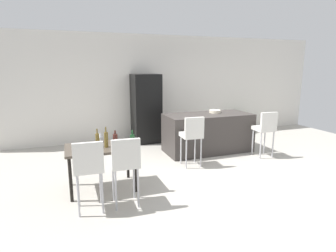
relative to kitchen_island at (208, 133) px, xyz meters
The scene contains 16 objects.
ground_plane 1.10m from the kitchen_island, 114.53° to the right, with size 10.00×10.00×0.00m, color #ADA89E.
back_wall 2.13m from the kitchen_island, 102.70° to the left, with size 10.00×0.12×2.90m, color silver.
kitchen_island is the anchor object (origin of this frame).
bar_chair_left 1.20m from the kitchen_island, 133.78° to the right, with size 0.42×0.42×1.05m.
bar_chair_middle 1.33m from the kitchen_island, 40.27° to the right, with size 0.43×0.43×1.05m.
dining_table 3.00m from the kitchen_island, 153.89° to the right, with size 1.13×0.77×0.74m.
dining_chair_near 3.60m from the kitchen_island, 144.99° to the right, with size 0.41×0.41×1.05m.
dining_chair_far 3.20m from the kitchen_island, 139.73° to the right, with size 0.42×0.42×1.05m.
wine_bottle_end 2.99m from the kitchen_island, 151.74° to the right, with size 0.06×0.06×0.34m.
wine_bottle_left 3.06m from the kitchen_island, 154.32° to the right, with size 0.06×0.06×0.30m.
wine_bottle_far 2.79m from the kitchen_island, 143.73° to the right, with size 0.07×0.07×0.31m.
wine_bottle_corner 2.84m from the kitchen_island, 150.62° to the right, with size 0.08×0.08×0.26m.
wine_glass_middle 2.88m from the kitchen_island, 158.84° to the right, with size 0.07×0.07×0.17m.
refrigerator 1.87m from the kitchen_island, 129.58° to the left, with size 0.72×0.68×1.84m, color black.
fruit_bowl 0.56m from the kitchen_island, 25.11° to the left, with size 0.28×0.28×0.07m, color beige.
potted_plant 2.40m from the kitchen_island, 35.29° to the left, with size 0.40×0.40×0.60m.
Camera 1 is at (-2.75, -4.95, 2.02)m, focal length 29.86 mm.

